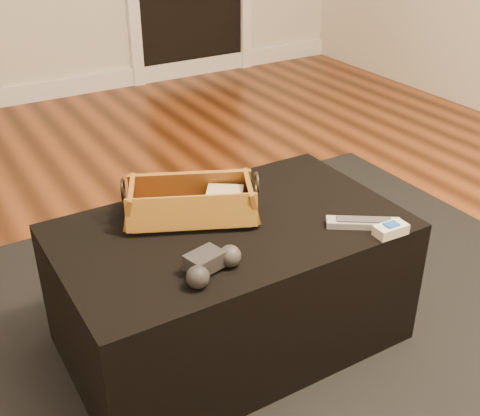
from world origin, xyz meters
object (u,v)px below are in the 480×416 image
ottoman (231,284)px  game_controller (210,264)px  tv_remote (185,213)px  wicker_basket (191,203)px  cream_gadget (391,230)px  silver_remote (363,223)px

ottoman → game_controller: bearing=-131.8°
tv_remote → wicker_basket: wicker_basket is taller
ottoman → cream_gadget: bearing=-37.6°
silver_remote → tv_remote: bearing=144.9°
game_controller → cream_gadget: (0.52, -0.09, -0.01)m
ottoman → tv_remote: 0.27m
game_controller → silver_remote: 0.49m
cream_gadget → silver_remote: bearing=115.0°
game_controller → wicker_basket: bearing=72.3°
wicker_basket → silver_remote: (0.40, -0.30, -0.03)m
ottoman → game_controller: size_ratio=5.30×
game_controller → silver_remote: size_ratio=0.94×
tv_remote → game_controller: bearing=-84.5°
tv_remote → wicker_basket: size_ratio=0.47×
tv_remote → wicker_basket: (0.02, 0.00, 0.02)m
wicker_basket → silver_remote: bearing=-37.1°
tv_remote → cream_gadget: 0.59m
silver_remote → cream_gadget: (0.03, -0.07, 0.00)m
tv_remote → cream_gadget: same height
ottoman → game_controller: 0.34m
tv_remote → wicker_basket: 0.03m
wicker_basket → silver_remote: 0.50m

